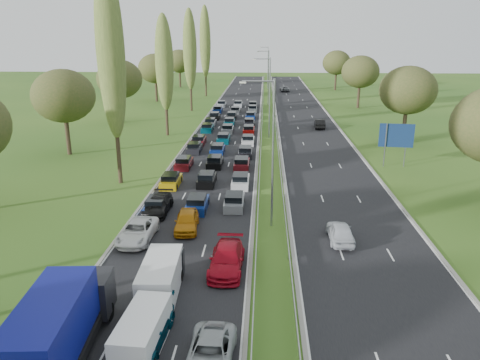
# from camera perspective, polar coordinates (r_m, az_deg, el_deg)

# --- Properties ---
(ground) EXTENTS (260.00, 260.00, 0.00)m
(ground) POSITION_cam_1_polar(r_m,az_deg,el_deg) (74.57, 3.53, 5.50)
(ground) COLOR #2A541A
(ground) RESTS_ON ground
(near_carriageway) EXTENTS (10.50, 215.00, 0.04)m
(near_carriageway) POSITION_cam_1_polar(r_m,az_deg,el_deg) (77.26, -1.52, 5.94)
(near_carriageway) COLOR black
(near_carriageway) RESTS_ON ground
(far_carriageway) EXTENTS (10.50, 215.00, 0.04)m
(far_carriageway) POSITION_cam_1_polar(r_m,az_deg,el_deg) (77.38, 8.55, 5.77)
(far_carriageway) COLOR black
(far_carriageway) RESTS_ON ground
(central_reservation) EXTENTS (2.36, 215.00, 0.32)m
(central_reservation) POSITION_cam_1_polar(r_m,az_deg,el_deg) (76.92, 3.53, 6.28)
(central_reservation) COLOR gray
(central_reservation) RESTS_ON ground
(lamp_columns) EXTENTS (0.18, 140.18, 12.00)m
(lamp_columns) POSITION_cam_1_polar(r_m,az_deg,el_deg) (71.61, 3.63, 9.88)
(lamp_columns) COLOR gray
(lamp_columns) RESTS_ON ground
(poplar_row) EXTENTS (2.80, 127.80, 22.44)m
(poplar_row) POSITION_cam_1_polar(r_m,az_deg,el_deg) (63.13, -11.35, 14.43)
(poplar_row) COLOR #2D2116
(poplar_row) RESTS_ON ground
(woodland_left) EXTENTS (8.00, 166.00, 11.10)m
(woodland_left) POSITION_cam_1_polar(r_m,az_deg,el_deg) (61.79, -21.96, 9.09)
(woodland_left) COLOR #2D2116
(woodland_left) RESTS_ON ground
(woodland_right) EXTENTS (8.00, 153.00, 11.10)m
(woodland_right) POSITION_cam_1_polar(r_m,az_deg,el_deg) (63.45, 21.88, 9.28)
(woodland_right) COLOR #2D2116
(woodland_right) RESTS_ON ground
(traffic_queue_fill) EXTENTS (9.08, 68.65, 0.80)m
(traffic_queue_fill) POSITION_cam_1_polar(r_m,az_deg,el_deg) (72.47, -1.79, 5.53)
(traffic_queue_fill) COLOR navy
(traffic_queue_fill) RESTS_ON ground
(near_car_2) EXTENTS (2.49, 5.25, 1.45)m
(near_car_2) POSITION_cam_1_polar(r_m,az_deg,el_deg) (36.92, -12.40, -6.11)
(near_car_2) COLOR white
(near_car_2) RESTS_ON near_carriageway
(near_car_3) EXTENTS (2.12, 5.05, 1.46)m
(near_car_3) POSITION_cam_1_polar(r_m,az_deg,el_deg) (42.14, -9.95, -2.98)
(near_car_3) COLOR black
(near_car_3) RESTS_ON near_carriageway
(near_car_7) EXTENTS (2.53, 5.65, 1.61)m
(near_car_7) POSITION_cam_1_polar(r_m,az_deg,el_deg) (25.36, -11.62, -17.48)
(near_car_7) COLOR #043348
(near_car_7) RESTS_ON near_carriageway
(near_car_8) EXTENTS (2.14, 4.62, 1.53)m
(near_car_8) POSITION_cam_1_polar(r_m,az_deg,el_deg) (38.15, -6.52, -4.96)
(near_car_8) COLOR #BE740C
(near_car_8) RESTS_ON near_carriageway
(near_car_10) EXTENTS (2.37, 4.85, 1.33)m
(near_car_10) POSITION_cam_1_polar(r_m,az_deg,el_deg) (23.66, -3.68, -20.42)
(near_car_10) COLOR #9EA4A7
(near_car_10) RESTS_ON near_carriageway
(near_car_11) EXTENTS (2.31, 5.43, 1.56)m
(near_car_11) POSITION_cam_1_polar(r_m,az_deg,el_deg) (31.71, -1.63, -9.62)
(near_car_11) COLOR #A60A1B
(near_car_11) RESTS_ON near_carriageway
(near_car_12) EXTENTS (1.90, 4.29, 1.44)m
(near_car_12) POSITION_cam_1_polar(r_m,az_deg,el_deg) (32.23, -1.89, -9.28)
(near_car_12) COLOR white
(near_car_12) RESTS_ON near_carriageway
(far_car_0) EXTENTS (1.80, 4.40, 1.50)m
(far_car_0) POSITION_cam_1_polar(r_m,az_deg,el_deg) (36.71, 12.14, -6.19)
(far_car_0) COLOR silver
(far_car_0) RESTS_ON far_carriageway
(far_car_1) EXTENTS (1.80, 4.72, 1.54)m
(far_car_1) POSITION_cam_1_polar(r_m,az_deg,el_deg) (81.03, 9.69, 6.80)
(far_car_1) COLOR black
(far_car_1) RESTS_ON far_carriageway
(far_car_2) EXTENTS (2.56, 5.37, 1.48)m
(far_car_2) POSITION_cam_1_polar(r_m,az_deg,el_deg) (134.44, 5.46, 11.02)
(far_car_2) COLOR slate
(far_car_2) RESTS_ON far_carriageway
(blue_lorry) EXTENTS (2.49, 8.98, 3.79)m
(blue_lorry) POSITION_cam_1_polar(r_m,az_deg,el_deg) (24.72, -21.00, -16.20)
(blue_lorry) COLOR black
(blue_lorry) RESTS_ON near_carriageway
(white_van_front) EXTENTS (1.87, 4.78, 1.92)m
(white_van_front) POSITION_cam_1_polar(r_m,az_deg,el_deg) (25.09, -11.68, -17.46)
(white_van_front) COLOR white
(white_van_front) RESTS_ON near_carriageway
(white_van_rear) EXTENTS (2.09, 5.33, 2.14)m
(white_van_rear) POSITION_cam_1_polar(r_m,az_deg,el_deg) (29.43, -9.55, -11.48)
(white_van_rear) COLOR silver
(white_van_rear) RESTS_ON near_carriageway
(direction_sign) EXTENTS (3.99, 0.56, 5.20)m
(direction_sign) POSITION_cam_1_polar(r_m,az_deg,el_deg) (58.49, 18.52, 4.95)
(direction_sign) COLOR gray
(direction_sign) RESTS_ON ground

